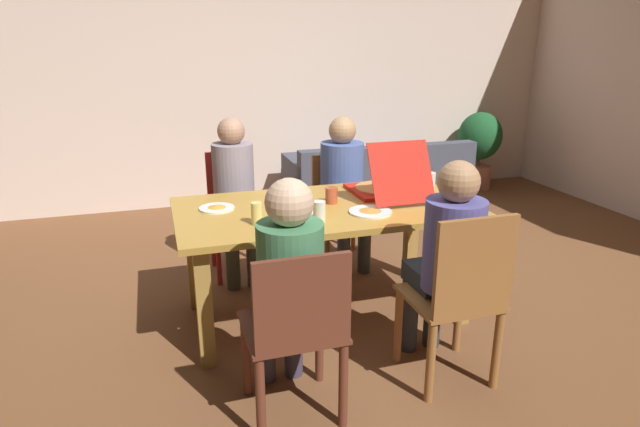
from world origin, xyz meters
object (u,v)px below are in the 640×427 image
person_2 (235,187)px  drinking_glass_2 (257,214)px  chair_2 (233,205)px  dining_table (325,222)px  plate_0 (217,208)px  chair_0 (459,296)px  person_1 (288,276)px  person_3 (344,179)px  chair_1 (296,330)px  potted_plant (479,143)px  person_0 (447,251)px  pizza_box_0 (385,187)px  plate_2 (370,211)px  drinking_glass_3 (331,195)px  chair_3 (338,201)px  couch (377,184)px  drinking_glass_0 (319,212)px  drinking_glass_1 (430,183)px  plate_1 (305,211)px

person_2 → drinking_glass_2: 1.00m
person_2 → chair_2: bearing=90.0°
dining_table → plate_0: (-0.65, 0.13, 0.12)m
chair_0 → plate_0: (-1.06, 1.06, 0.25)m
chair_0 → person_2: size_ratio=0.80×
person_1 → person_3: (0.86, 1.60, 0.00)m
chair_1 → potted_plant: bearing=47.0°
person_0 → person_3: size_ratio=1.01×
chair_0 → pizza_box_0: (0.05, 1.05, 0.29)m
plate_2 → drinking_glass_3: bearing=122.1°
plate_2 → potted_plant: potted_plant is taller
chair_3 → potted_plant: size_ratio=0.92×
drinking_glass_3 → dining_table: bearing=-142.7°
couch → person_0: bearing=-106.5°
drinking_glass_0 → drinking_glass_3: bearing=60.6°
plate_2 → couch: size_ratio=0.14×
person_1 → chair_3: bearing=63.8°
chair_3 → couch: 1.45m
chair_3 → plate_0: 1.35m
person_3 → drinking_glass_2: (-0.88, -1.00, 0.12)m
chair_0 → potted_plant: (2.33, 3.38, 0.04)m
dining_table → couch: dining_table is taller
person_3 → drinking_glass_3: bearing=-115.5°
drinking_glass_1 → couch: 2.13m
drinking_glass_1 → drinking_glass_3: 0.71m
person_2 → pizza_box_0: person_2 is taller
drinking_glass_3 → person_2: bearing=124.3°
pizza_box_0 → dining_table: bearing=-164.3°
plate_0 → drinking_glass_3: 0.72m
person_0 → chair_0: bearing=-90.0°
person_0 → plate_0: 1.40m
person_3 → potted_plant: 2.87m
person_1 → plate_0: bearing=102.3°
chair_2 → drinking_glass_0: 1.28m
chair_0 → drinking_glass_1: bearing=70.4°
person_3 → drinking_glass_2: 1.34m
chair_3 → drinking_glass_2: drinking_glass_2 is taller
drinking_glass_2 → drinking_glass_3: drinking_glass_2 is taller
drinking_glass_2 → drinking_glass_3: size_ratio=1.25×
person_0 → plate_0: size_ratio=5.50×
pizza_box_0 → drinking_glass_0: bearing=-145.2°
chair_0 → plate_1: chair_0 is taller
plate_2 → drinking_glass_1: bearing=27.6°
plate_0 → potted_plant: size_ratio=0.23×
drinking_glass_3 → couch: bearing=59.4°
drinking_glass_0 → chair_0: bearing=-50.5°
plate_2 → chair_2: bearing=120.2°
dining_table → person_2: 0.90m
potted_plant → drinking_glass_0: bearing=-136.4°
chair_2 → potted_plant: size_ratio=1.00×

